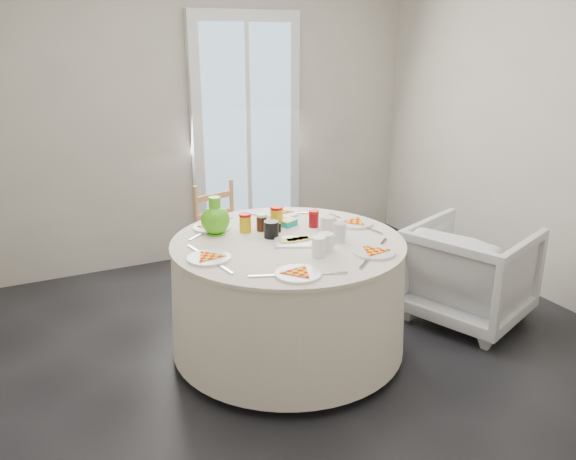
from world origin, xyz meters
name	(u,v)px	position (x,y,z in m)	size (l,w,h in m)	color
floor	(311,358)	(0.00, 0.00, 0.00)	(4.00, 4.00, 0.00)	black
wall_back	(200,110)	(0.00, 2.00, 1.30)	(4.00, 0.02, 2.60)	#BCB5A3
wall_right	(567,125)	(2.00, 0.00, 1.30)	(0.02, 4.00, 2.60)	#BCB5A3
glass_door	(247,137)	(0.40, 1.95, 1.05)	(1.00, 0.08, 2.10)	silver
table	(288,295)	(-0.08, 0.16, 0.38)	(1.42, 1.42, 0.72)	beige
wooden_chair	(226,233)	(-0.10, 1.17, 0.47)	(0.38, 0.36, 0.84)	#C7744C
armchair	(471,267)	(1.23, -0.01, 0.39)	(0.73, 0.69, 0.76)	silver
place_settings	(288,235)	(-0.08, 0.16, 0.77)	(1.29, 1.29, 0.02)	white
jar_cluster	(278,217)	(-0.05, 0.36, 0.82)	(0.49, 0.24, 0.14)	#8F350E
butter_tub	(288,218)	(0.04, 0.40, 0.79)	(0.11, 0.08, 0.04)	#0D9F91
green_pitcher	(215,213)	(-0.42, 0.46, 0.87)	(0.18, 0.18, 0.23)	#4FB719
cheese_platter	(299,237)	(-0.04, 0.09, 0.77)	(0.29, 0.19, 0.04)	white
mugs_glasses	(307,227)	(0.03, 0.13, 0.81)	(0.67, 0.67, 0.12)	#A89C9B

